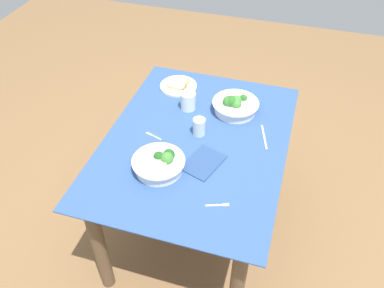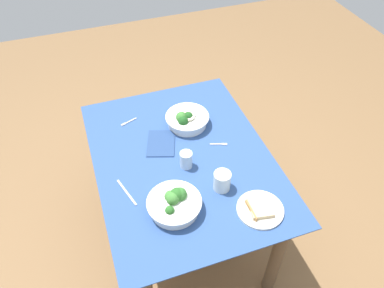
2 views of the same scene
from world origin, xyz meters
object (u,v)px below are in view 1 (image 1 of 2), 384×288
object	(u,v)px
bread_side_plate	(179,85)
water_glass_side	(188,101)
broccoli_bowl_near	(235,105)
napkin_folded_upper	(203,162)
broccoli_bowl_far	(160,164)
fork_by_far_bowl	(153,136)
fork_by_near_bowl	(218,205)
water_glass_center	(199,127)
table_knife_left	(264,137)

from	to	relation	value
bread_side_plate	water_glass_side	bearing A→B (deg)	-147.45
broccoli_bowl_near	napkin_folded_upper	xyz separation A→B (m)	(-0.43, 0.06, -0.04)
broccoli_bowl_far	water_glass_side	size ratio (longest dim) A/B	2.47
fork_by_far_bowl	fork_by_near_bowl	size ratio (longest dim) A/B	0.93
bread_side_plate	water_glass_center	bearing A→B (deg)	-148.08
bread_side_plate	water_glass_side	distance (m)	0.22
table_knife_left	fork_by_far_bowl	bearing A→B (deg)	-90.66
water_glass_center	bread_side_plate	bearing A→B (deg)	31.92
broccoli_bowl_near	water_glass_side	xyz separation A→B (m)	(-0.04, 0.25, 0.01)
table_knife_left	napkin_folded_upper	world-z (taller)	napkin_folded_upper
broccoli_bowl_far	bread_side_plate	world-z (taller)	broccoli_bowl_far
fork_by_far_bowl	broccoli_bowl_far	bearing A→B (deg)	137.61
fork_by_far_bowl	napkin_folded_upper	size ratio (longest dim) A/B	0.46
water_glass_side	napkin_folded_upper	distance (m)	0.44
bread_side_plate	table_knife_left	xyz separation A→B (m)	(-0.30, -0.56, -0.01)
broccoli_bowl_near	fork_by_near_bowl	world-z (taller)	broccoli_bowl_near
broccoli_bowl_far	broccoli_bowl_near	bearing A→B (deg)	-23.95
table_knife_left	fork_by_near_bowl	bearing A→B (deg)	-29.76
table_knife_left	napkin_folded_upper	size ratio (longest dim) A/B	0.91
fork_by_far_bowl	water_glass_side	bearing A→B (deg)	-91.68
bread_side_plate	napkin_folded_upper	xyz separation A→B (m)	(-0.57, -0.31, -0.01)
water_glass_center	fork_by_far_bowl	world-z (taller)	water_glass_center
broccoli_bowl_far	water_glass_center	bearing A→B (deg)	-18.63
broccoli_bowl_near	bread_side_plate	size ratio (longest dim) A/B	1.16
napkin_folded_upper	fork_by_near_bowl	bearing A→B (deg)	-150.07
broccoli_bowl_far	table_knife_left	size ratio (longest dim) A/B	1.34
bread_side_plate	table_knife_left	bearing A→B (deg)	-118.38
water_glass_side	fork_by_far_bowl	size ratio (longest dim) A/B	1.07
broccoli_bowl_near	water_glass_center	xyz separation A→B (m)	(-0.24, 0.14, 0.00)
water_glass_side	fork_by_near_bowl	size ratio (longest dim) A/B	0.99
broccoli_bowl_far	broccoli_bowl_near	size ratio (longest dim) A/B	0.98
fork_by_far_bowl	broccoli_bowl_near	bearing A→B (deg)	-119.15
broccoli_bowl_far	broccoli_bowl_near	distance (m)	0.58
table_knife_left	water_glass_center	bearing A→B (deg)	-94.77
water_glass_side	table_knife_left	distance (m)	0.46
broccoli_bowl_near	fork_by_far_bowl	world-z (taller)	broccoli_bowl_near
fork_by_near_bowl	table_knife_left	bearing A→B (deg)	56.90
table_knife_left	napkin_folded_upper	bearing A→B (deg)	-59.50
broccoli_bowl_far	fork_by_far_bowl	size ratio (longest dim) A/B	2.65
fork_by_far_bowl	table_knife_left	size ratio (longest dim) A/B	0.51
bread_side_plate	napkin_folded_upper	distance (m)	0.65
water_glass_center	table_knife_left	world-z (taller)	water_glass_center
fork_by_near_bowl	napkin_folded_upper	distance (m)	0.27
water_glass_center	napkin_folded_upper	size ratio (longest dim) A/B	0.46
bread_side_plate	fork_by_near_bowl	distance (m)	0.92
broccoli_bowl_near	table_knife_left	xyz separation A→B (m)	(-0.17, -0.19, -0.04)
broccoli_bowl_near	fork_by_far_bowl	xyz separation A→B (m)	(-0.32, 0.35, -0.04)
fork_by_far_bowl	water_glass_center	bearing A→B (deg)	-139.52
table_knife_left	bread_side_plate	bearing A→B (deg)	-135.13
table_knife_left	broccoli_bowl_far	bearing A→B (deg)	-66.12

